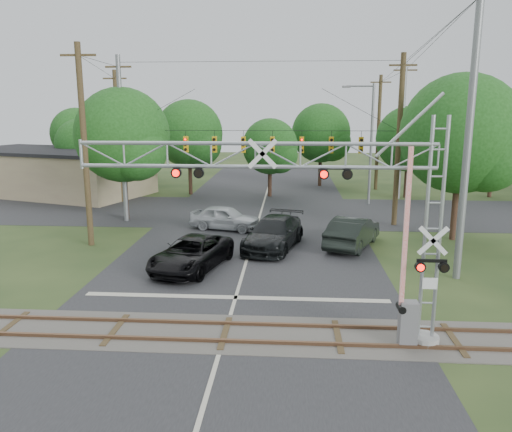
# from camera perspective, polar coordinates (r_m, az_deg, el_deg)

# --- Properties ---
(ground) EXTENTS (160.00, 160.00, 0.00)m
(ground) POSITION_cam_1_polar(r_m,az_deg,el_deg) (16.56, -4.50, -16.27)
(ground) COLOR #283D1C
(ground) RESTS_ON ground
(road_main) EXTENTS (14.00, 90.00, 0.02)m
(road_main) POSITION_cam_1_polar(r_m,az_deg,el_deg) (25.74, -1.25, -5.69)
(road_main) COLOR #28282B
(road_main) RESTS_ON ground
(road_cross) EXTENTS (90.00, 12.00, 0.02)m
(road_cross) POSITION_cam_1_polar(r_m,az_deg,el_deg) (39.27, 0.59, 0.53)
(road_cross) COLOR #28282B
(road_cross) RESTS_ON ground
(railroad_track) EXTENTS (90.00, 3.20, 0.17)m
(railroad_track) POSITION_cam_1_polar(r_m,az_deg,el_deg) (18.31, -3.57, -13.23)
(railroad_track) COLOR #534D48
(railroad_track) RESTS_ON ground
(crossing_gantry) EXTENTS (12.14, 0.98, 7.69)m
(crossing_gantry) POSITION_cam_1_polar(r_m,az_deg,el_deg) (16.37, 7.81, 1.20)
(crossing_gantry) COLOR gray
(crossing_gantry) RESTS_ON ground
(traffic_signal_span) EXTENTS (19.34, 0.36, 11.50)m
(traffic_signal_span) POSITION_cam_1_polar(r_m,az_deg,el_deg) (34.51, 1.65, 8.47)
(traffic_signal_span) COLOR slate
(traffic_signal_span) RESTS_ON ground
(pickup_black) EXTENTS (4.03, 6.24, 1.60)m
(pickup_black) POSITION_cam_1_polar(r_m,az_deg,el_deg) (25.23, -7.38, -4.28)
(pickup_black) COLOR black
(pickup_black) RESTS_ON ground
(car_dark) EXTENTS (3.91, 6.54, 1.78)m
(car_dark) POSITION_cam_1_polar(r_m,az_deg,el_deg) (28.76, 2.05, -1.96)
(car_dark) COLOR black
(car_dark) RESTS_ON ground
(sedan_silver) EXTENTS (5.02, 3.02, 1.60)m
(sedan_silver) POSITION_cam_1_polar(r_m,az_deg,el_deg) (33.31, -3.53, -0.19)
(sedan_silver) COLOR #ACB1B4
(sedan_silver) RESTS_ON ground
(suv_dark) EXTENTS (3.86, 5.76, 1.79)m
(suv_dark) POSITION_cam_1_polar(r_m,az_deg,el_deg) (29.55, 10.98, -1.79)
(suv_dark) COLOR black
(suv_dark) RESTS_ON ground
(commercial_building) EXTENTS (19.98, 14.31, 4.21)m
(commercial_building) POSITION_cam_1_polar(r_m,az_deg,el_deg) (51.34, -22.24, 4.74)
(commercial_building) COLOR #978365
(commercial_building) RESTS_ON ground
(streetlight) EXTENTS (2.66, 0.28, 9.96)m
(streetlight) POSITION_cam_1_polar(r_m,az_deg,el_deg) (42.74, 12.79, 8.69)
(streetlight) COLOR slate
(streetlight) RESTS_ON ground
(utility_poles) EXTENTS (26.42, 27.53, 13.28)m
(utility_poles) POSITION_cam_1_polar(r_m,az_deg,el_deg) (37.28, 4.52, 9.20)
(utility_poles) COLOR #3A2D1B
(utility_poles) RESTS_ON ground
(treeline) EXTENTS (51.94, 30.98, 10.01)m
(treeline) POSITION_cam_1_polar(r_m,az_deg,el_deg) (45.71, 2.67, 9.27)
(treeline) COLOR #3A261A
(treeline) RESTS_ON ground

